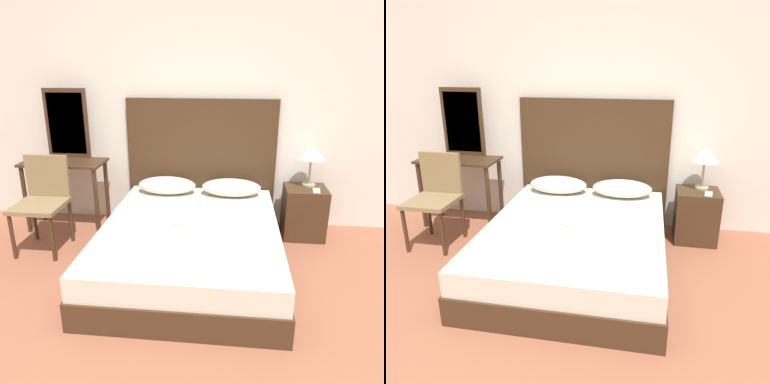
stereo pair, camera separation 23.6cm
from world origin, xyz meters
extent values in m
cube|color=white|center=(0.00, 2.79, 1.35)|extent=(10.00, 0.06, 2.70)
cube|color=#422B19|center=(-0.02, 1.73, 0.11)|extent=(1.51, 1.93, 0.22)
cube|color=silver|center=(-0.02, 1.73, 0.32)|extent=(1.48, 1.89, 0.19)
cube|color=#422B19|center=(-0.02, 2.72, 0.68)|extent=(1.58, 0.05, 1.36)
ellipsoid|color=silver|center=(-0.35, 2.47, 0.50)|extent=(0.60, 0.33, 0.17)
ellipsoid|color=silver|center=(0.32, 2.47, 0.50)|extent=(0.60, 0.33, 0.17)
cube|color=#B7B7BC|center=(-0.09, 1.68, 0.42)|extent=(0.16, 0.14, 0.01)
cube|color=#422B19|center=(1.06, 2.46, 0.26)|extent=(0.41, 0.38, 0.53)
cylinder|color=tan|center=(1.10, 2.54, 0.54)|extent=(0.13, 0.13, 0.02)
cylinder|color=tan|center=(1.10, 2.54, 0.68)|extent=(0.02, 0.02, 0.26)
cone|color=silver|center=(1.10, 2.54, 0.87)|extent=(0.27, 0.27, 0.13)
cube|color=#B7B7BC|center=(1.14, 2.37, 0.53)|extent=(0.10, 0.16, 0.01)
cube|color=#422B19|center=(-1.42, 2.41, 0.73)|extent=(0.84, 0.41, 0.02)
cylinder|color=#422B19|center=(-1.80, 2.24, 0.36)|extent=(0.04, 0.04, 0.72)
cylinder|color=#422B19|center=(-1.04, 2.24, 0.36)|extent=(0.04, 0.04, 0.72)
cylinder|color=#422B19|center=(-1.80, 2.57, 0.36)|extent=(0.04, 0.04, 0.72)
cylinder|color=#422B19|center=(-1.04, 2.57, 0.36)|extent=(0.04, 0.04, 0.72)
cube|color=#422B19|center=(-1.42, 2.59, 1.10)|extent=(0.46, 0.03, 0.72)
cube|color=#B2BCC6|center=(-1.42, 2.58, 1.10)|extent=(0.39, 0.01, 0.63)
cube|color=olive|center=(-1.45, 1.88, 0.45)|extent=(0.44, 0.46, 0.04)
cube|color=olive|center=(-1.45, 2.09, 0.68)|extent=(0.42, 0.04, 0.41)
cylinder|color=#422B19|center=(-1.64, 1.68, 0.22)|extent=(0.04, 0.04, 0.43)
cylinder|color=#422B19|center=(-1.26, 1.68, 0.22)|extent=(0.04, 0.04, 0.43)
cylinder|color=#422B19|center=(-1.64, 2.08, 0.22)|extent=(0.04, 0.04, 0.43)
cylinder|color=#422B19|center=(-1.26, 2.08, 0.22)|extent=(0.04, 0.04, 0.43)
camera|label=1|loc=(0.31, -1.18, 1.73)|focal=35.00mm
camera|label=2|loc=(0.55, -1.15, 1.73)|focal=35.00mm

